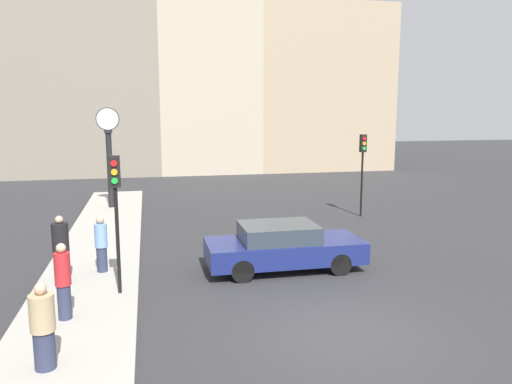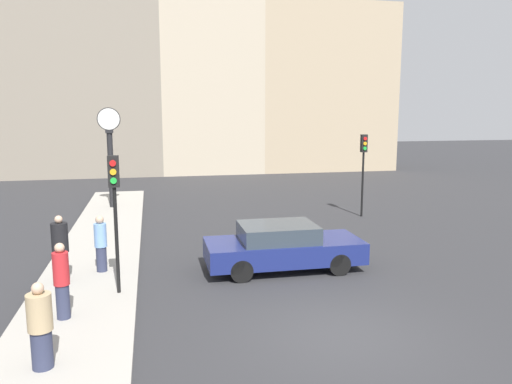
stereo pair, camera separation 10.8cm
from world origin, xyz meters
TOP-DOWN VIEW (x-y plane):
  - ground_plane at (0.00, 0.00)m, footprint 120.00×120.00m
  - sidewalk_corner at (-5.52, 8.68)m, footprint 2.62×21.35m
  - building_row at (-0.57, 28.61)m, footprint 29.67×5.00m
  - sedan_car at (-0.09, 4.41)m, footprint 4.53×1.88m
  - traffic_light_near at (-4.65, 3.12)m, footprint 0.26×0.24m
  - traffic_light_far at (5.25, 10.86)m, footprint 0.26×0.24m
  - street_clock at (-5.59, 14.76)m, footprint 1.05×0.34m
  - pedestrian_blue_stripe at (-5.21, 4.96)m, footprint 0.34×0.34m
  - pedestrian_tan_coat at (-5.74, -0.41)m, footprint 0.43×0.43m
  - pedestrian_black_jacket at (-6.16, 4.20)m, footprint 0.42×0.42m
  - pedestrian_red_top at (-5.74, 1.76)m, footprint 0.34×0.34m

SIDE VIEW (x-z plane):
  - ground_plane at x=0.00m, z-range 0.00..0.00m
  - sidewalk_corner at x=-5.52m, z-range 0.00..0.12m
  - sedan_car at x=-0.09m, z-range 0.01..1.38m
  - pedestrian_tan_coat at x=-5.74m, z-range 0.10..1.67m
  - pedestrian_blue_stripe at x=-5.21m, z-range 0.12..1.73m
  - pedestrian_red_top at x=-5.74m, z-range 0.12..1.82m
  - pedestrian_black_jacket at x=-6.16m, z-range 0.11..1.92m
  - traffic_light_far at x=5.25m, z-range 0.78..4.37m
  - traffic_light_near at x=-4.65m, z-range 0.87..4.30m
  - street_clock at x=-5.59m, z-range 0.29..4.91m
  - building_row at x=-0.57m, z-range -0.49..14.26m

